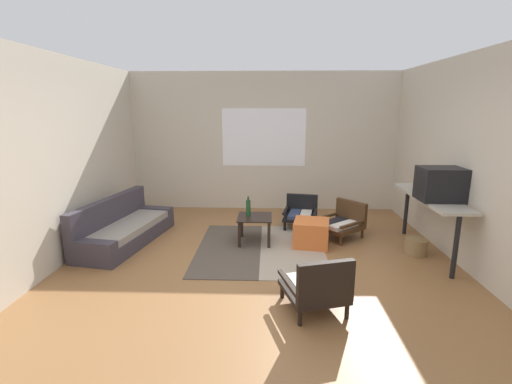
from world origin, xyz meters
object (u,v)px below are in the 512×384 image
Objects in this scene: clay_vase at (423,183)px; glass_bottle at (248,207)px; crt_television at (441,184)px; couch at (123,229)px; ottoman_orange at (311,233)px; console_shelf at (430,202)px; wicker_basket at (416,247)px; armchair_striped_foreground at (317,287)px; armchair_by_window at (301,212)px; armchair_corner at (343,221)px; coffee_table at (255,222)px.

glass_bottle is at bearing 178.31° from clay_vase.
crt_television is 1.80× the size of clay_vase.
couch reaches higher than ottoman_orange.
console_shelf is 5.68× the size of wicker_basket.
armchair_striped_foreground is 2.55× the size of glass_bottle.
armchair_striped_foreground is at bearing -132.18° from clay_vase.
armchair_by_window is 1.22× the size of crt_television.
crt_television is at bearing -40.74° from armchair_corner.
ottoman_orange is 0.29× the size of console_shelf.
console_shelf is (1.59, -0.22, 0.56)m from ottoman_orange.
armchair_corner is at bearing -38.32° from armchair_by_window.
wicker_basket is (1.43, -0.29, -0.08)m from ottoman_orange.
armchair_by_window is at bearing 41.47° from glass_bottle.
console_shelf is at bearing -8.28° from glass_bottle.
armchair_by_window is 2.22× the size of glass_bottle.
coffee_table is at bearing 109.73° from armchair_striped_foreground.
clay_vase is (1.67, -0.84, 0.70)m from armchair_by_window.
couch is at bearing -173.39° from armchair_corner.
couch is 2.01m from coffee_table.
clay_vase is at bearing -1.69° from glass_bottle.
couch is 4.30m from wicker_basket.
armchair_by_window is 2.16× the size of wicker_basket.
armchair_by_window is 2.77m from armchair_striped_foreground.
clay_vase reaches higher than couch.
armchair_corner reaches higher than ottoman_orange.
armchair_striped_foreground is 0.44× the size of console_shelf.
armchair_corner is 1.55m from glass_bottle.
couch is 6.61× the size of glass_bottle.
glass_bottle is at bearing 170.99° from ottoman_orange.
coffee_table is 1.81× the size of glass_bottle.
ottoman_orange is (-0.55, -0.42, -0.06)m from armchair_corner.
console_shelf is at bearing -7.85° from ottoman_orange.
armchair_striped_foreground reaches higher than ottoman_orange.
armchair_corner reaches higher than armchair_by_window.
glass_bottle is at bearing -169.78° from armchair_corner.
armchair_striped_foreground is 2.68m from clay_vase.
clay_vase is (1.74, 1.92, 0.67)m from armchair_striped_foreground.
glass_bottle is (-0.87, -0.77, 0.29)m from armchair_by_window.
clay_vase is 0.93m from wicker_basket.
armchair_by_window is 2.00m from clay_vase.
wicker_basket is at bearing -11.44° from ottoman_orange.
ottoman_orange is at bearing 172.15° from console_shelf.
armchair_corner is 1.54× the size of crt_television.
coffee_table is at bearing -28.95° from glass_bottle.
armchair_striped_foreground is 1.50× the size of ottoman_orange.
console_shelf is (1.67, -1.14, 0.50)m from armchair_by_window.
armchair_by_window reaches higher than wicker_basket.
crt_television reaches higher than ottoman_orange.
armchair_striped_foreground is at bearing -34.75° from couch.
ottoman_orange is 1.65× the size of wicker_basket.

